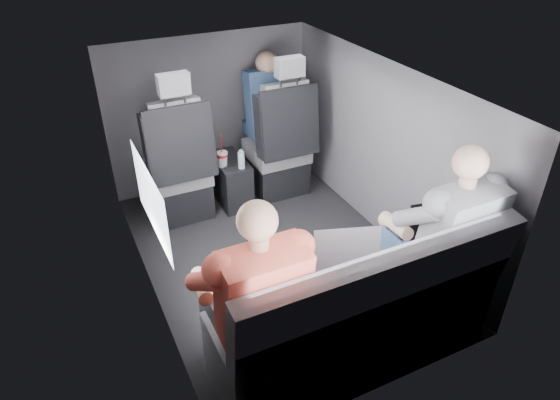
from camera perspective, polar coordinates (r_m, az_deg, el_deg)
name	(u,v)px	position (r m, az deg, el deg)	size (l,w,h in m)	color
floor	(274,256)	(3.75, -0.63, -6.42)	(2.60, 2.60, 0.00)	black
ceiling	(273,80)	(3.10, -0.78, 13.53)	(2.60, 2.60, 0.00)	#B2B2AD
panel_left	(141,209)	(3.16, -15.63, -1.01)	(0.02, 2.60, 1.35)	#56565B
panel_right	(383,151)	(3.80, 11.70, 5.46)	(0.02, 2.60, 1.35)	#56565B
panel_front	(210,112)	(4.47, -7.97, 9.92)	(1.80, 0.02, 1.35)	#56565B
panel_back	(390,297)	(2.48, 12.51, -10.80)	(1.80, 0.02, 1.35)	#56565B
side_window	(151,201)	(2.79, -14.56, -0.06)	(0.02, 0.75, 0.42)	white
seatbelt	(289,115)	(4.04, 1.00, 9.71)	(0.05, 0.01, 0.65)	black
front_seat_left	(178,173)	(4.08, -11.53, 3.02)	(0.52, 0.58, 1.26)	black
front_seat_right	(279,151)	(4.35, -0.07, 5.59)	(0.52, 0.58, 1.26)	black
center_console	(231,180)	(4.32, -5.68, 2.24)	(0.24, 0.48, 0.41)	black
rear_bench	(357,320)	(2.87, 8.75, -13.37)	(1.60, 0.57, 0.92)	slate
soda_cup	(222,158)	(4.10, -6.61, 4.74)	(0.09, 0.09, 0.28)	white
water_bottle	(241,160)	(4.06, -4.45, 4.60)	(0.06, 0.06, 0.16)	#B0D5EF
laptop_white	(238,271)	(2.64, -4.81, -8.13)	(0.43, 0.46, 0.26)	white
laptop_silver	(337,252)	(2.78, 6.52, -5.89)	(0.42, 0.43, 0.26)	#ADADB2
laptop_black	(425,223)	(3.11, 16.19, -2.53)	(0.38, 0.37, 0.24)	black
passenger_rear_left	(251,297)	(2.49, -3.30, -11.01)	(0.51, 0.63, 1.24)	#323237
passenger_rear_right	(439,234)	(3.03, 17.75, -3.77)	(0.52, 0.63, 1.25)	navy
passenger_front_right	(268,103)	(4.43, -1.44, 10.97)	(0.39, 0.39, 0.77)	navy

